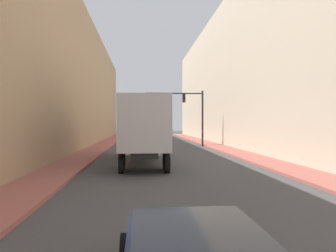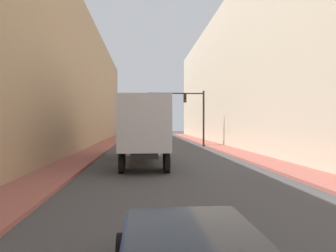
% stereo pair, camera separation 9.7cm
% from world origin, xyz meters
% --- Properties ---
extents(sidewalk_right, '(2.20, 80.00, 0.15)m').
position_xyz_m(sidewalk_right, '(5.98, 30.00, 0.07)').
color(sidewalk_right, '#9E564C').
rests_on(sidewalk_right, ground).
extents(sidewalk_left, '(2.20, 80.00, 0.15)m').
position_xyz_m(sidewalk_left, '(-5.98, 30.00, 0.07)').
color(sidewalk_left, '#9E564C').
rests_on(sidewalk_left, ground).
extents(building_right, '(6.00, 80.00, 15.88)m').
position_xyz_m(building_right, '(10.08, 30.00, 7.94)').
color(building_right, beige).
rests_on(building_right, ground).
extents(building_left, '(6.00, 80.00, 13.63)m').
position_xyz_m(building_left, '(-10.08, 30.00, 6.81)').
color(building_left, tan).
rests_on(building_left, ground).
extents(semi_truck, '(2.60, 12.29, 3.92)m').
position_xyz_m(semi_truck, '(-1.68, 21.56, 2.23)').
color(semi_truck, silver).
rests_on(semi_truck, ground).
extents(traffic_signal_gantry, '(6.11, 0.35, 5.95)m').
position_xyz_m(traffic_signal_gantry, '(3.26, 34.73, 4.13)').
color(traffic_signal_gantry, black).
rests_on(traffic_signal_gantry, ground).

